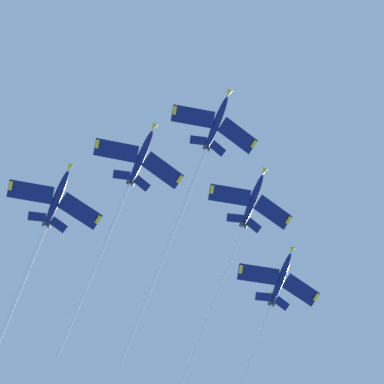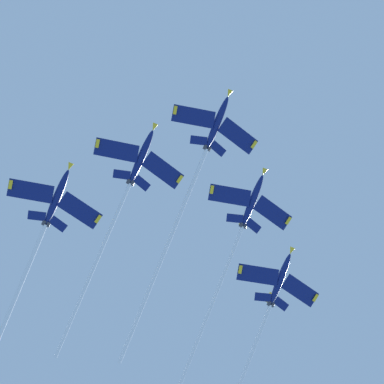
{
  "view_description": "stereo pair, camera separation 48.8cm",
  "coord_description": "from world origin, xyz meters",
  "px_view_note": "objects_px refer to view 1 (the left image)",
  "views": [
    {
      "loc": [
        35.33,
        29.83,
        1.53
      ],
      "look_at": [
        -31.9,
        2.85,
        119.9
      ],
      "focal_mm": 61.3,
      "sensor_mm": 36.0,
      "label": 1
    },
    {
      "loc": [
        35.51,
        29.38,
        1.53
      ],
      "look_at": [
        -31.9,
        2.85,
        119.9
      ],
      "focal_mm": 61.3,
      "sensor_mm": 36.0,
      "label": 2
    }
  ],
  "objects_px": {
    "jet_lead": "(193,182)",
    "jet_right_wing": "(125,195)",
    "jet_left_wing": "(235,245)",
    "jet_left_outer": "(262,328)",
    "jet_right_outer": "(36,250)"
  },
  "relations": [
    {
      "from": "jet_left_wing",
      "to": "jet_right_wing",
      "type": "distance_m",
      "value": 26.41
    },
    {
      "from": "jet_right_wing",
      "to": "jet_left_wing",
      "type": "bearing_deg",
      "value": 139.67
    },
    {
      "from": "jet_left_outer",
      "to": "jet_right_outer",
      "type": "distance_m",
      "value": 51.47
    },
    {
      "from": "jet_right_wing",
      "to": "jet_left_outer",
      "type": "xyz_separation_m",
      "value": [
        -37.36,
        16.58,
        -9.17
      ]
    },
    {
      "from": "jet_left_wing",
      "to": "jet_right_outer",
      "type": "height_order",
      "value": "jet_left_wing"
    },
    {
      "from": "jet_left_wing",
      "to": "jet_lead",
      "type": "bearing_deg",
      "value": -13.9
    },
    {
      "from": "jet_lead",
      "to": "jet_right_wing",
      "type": "xyz_separation_m",
      "value": [
        4.73,
        -13.28,
        -4.14
      ]
    },
    {
      "from": "jet_lead",
      "to": "jet_right_outer",
      "type": "relative_size",
      "value": 1.14
    },
    {
      "from": "jet_left_wing",
      "to": "jet_left_outer",
      "type": "distance_m",
      "value": 19.23
    },
    {
      "from": "jet_left_wing",
      "to": "jet_left_outer",
      "type": "height_order",
      "value": "jet_left_wing"
    },
    {
      "from": "jet_left_outer",
      "to": "jet_right_outer",
      "type": "xyz_separation_m",
      "value": [
        36.8,
        -35.99,
        0.33
      ]
    },
    {
      "from": "jet_left_wing",
      "to": "jet_right_wing",
      "type": "bearing_deg",
      "value": -40.33
    },
    {
      "from": "jet_left_wing",
      "to": "jet_left_outer",
      "type": "relative_size",
      "value": 0.99
    },
    {
      "from": "jet_lead",
      "to": "jet_right_wing",
      "type": "distance_m",
      "value": 14.69
    },
    {
      "from": "jet_lead",
      "to": "jet_left_outer",
      "type": "distance_m",
      "value": 35.39
    }
  ]
}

